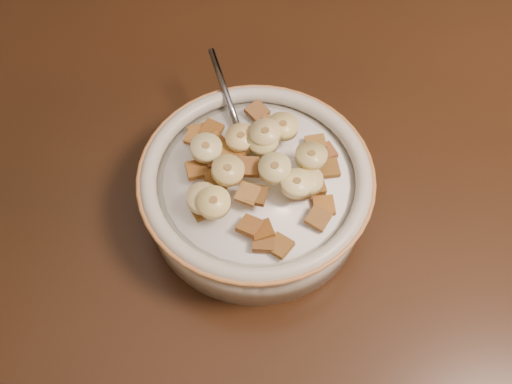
# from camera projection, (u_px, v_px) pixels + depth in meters

# --- Properties ---
(floor) EXTENTS (4.00, 4.50, 0.10)m
(floor) POSITION_uv_depth(u_px,v_px,m) (335.00, 366.00, 1.31)
(floor) COLOR #422816
(floor) RESTS_ON ground
(table) EXTENTS (1.44, 0.96, 0.04)m
(table) POSITION_uv_depth(u_px,v_px,m) (415.00, 182.00, 0.65)
(table) COLOR black
(table) RESTS_ON floor
(chair) EXTENTS (0.49, 0.49, 1.00)m
(chair) POSITION_uv_depth(u_px,v_px,m) (313.00, 11.00, 1.14)
(chair) COLOR black
(chair) RESTS_ON floor
(cereal_bowl) EXTENTS (0.22, 0.22, 0.05)m
(cereal_bowl) POSITION_uv_depth(u_px,v_px,m) (256.00, 194.00, 0.59)
(cereal_bowl) COLOR beige
(cereal_bowl) RESTS_ON table
(milk) EXTENTS (0.19, 0.19, 0.00)m
(milk) POSITION_uv_depth(u_px,v_px,m) (256.00, 179.00, 0.56)
(milk) COLOR white
(milk) RESTS_ON cereal_bowl
(spoon) EXTENTS (0.06, 0.07, 0.01)m
(spoon) POSITION_uv_depth(u_px,v_px,m) (245.00, 149.00, 0.58)
(spoon) COLOR gray
(spoon) RESTS_ON cereal_bowl
(cereal_square_0) EXTENTS (0.03, 0.03, 0.01)m
(cereal_square_0) POSITION_uv_depth(u_px,v_px,m) (262.00, 231.00, 0.52)
(cereal_square_0) COLOR brown
(cereal_square_0) RESTS_ON milk
(cereal_square_1) EXTENTS (0.03, 0.03, 0.01)m
(cereal_square_1) POSITION_uv_depth(u_px,v_px,m) (216.00, 143.00, 0.57)
(cereal_square_1) COLOR brown
(cereal_square_1) RESTS_ON milk
(cereal_square_2) EXTENTS (0.03, 0.03, 0.01)m
(cereal_square_2) POSITION_uv_depth(u_px,v_px,m) (207.00, 164.00, 0.56)
(cereal_square_2) COLOR brown
(cereal_square_2) RESTS_ON milk
(cereal_square_3) EXTENTS (0.03, 0.03, 0.01)m
(cereal_square_3) POSITION_uv_depth(u_px,v_px,m) (197.00, 170.00, 0.56)
(cereal_square_3) COLOR #915A1C
(cereal_square_3) RESTS_ON milk
(cereal_square_4) EXTENTS (0.03, 0.03, 0.01)m
(cereal_square_4) POSITION_uv_depth(u_px,v_px,m) (314.00, 185.00, 0.55)
(cereal_square_4) COLOR brown
(cereal_square_4) RESTS_ON milk
(cereal_square_5) EXTENTS (0.03, 0.03, 0.01)m
(cereal_square_5) POSITION_uv_depth(u_px,v_px,m) (202.00, 209.00, 0.54)
(cereal_square_5) COLOR brown
(cereal_square_5) RESTS_ON milk
(cereal_square_6) EXTENTS (0.02, 0.02, 0.01)m
(cereal_square_6) POSITION_uv_depth(u_px,v_px,m) (316.00, 143.00, 0.58)
(cereal_square_6) COLOR olive
(cereal_square_6) RESTS_ON milk
(cereal_square_7) EXTENTS (0.02, 0.02, 0.01)m
(cereal_square_7) POSITION_uv_depth(u_px,v_px,m) (264.00, 242.00, 0.52)
(cereal_square_7) COLOR brown
(cereal_square_7) RESTS_ON milk
(cereal_square_8) EXTENTS (0.03, 0.03, 0.01)m
(cereal_square_8) POSITION_uv_depth(u_px,v_px,m) (325.00, 152.00, 0.57)
(cereal_square_8) COLOR brown
(cereal_square_8) RESTS_ON milk
(cereal_square_9) EXTENTS (0.03, 0.03, 0.01)m
(cereal_square_9) POSITION_uv_depth(u_px,v_px,m) (199.00, 134.00, 0.59)
(cereal_square_9) COLOR #8F5C21
(cereal_square_9) RESTS_ON milk
(cereal_square_10) EXTENTS (0.03, 0.02, 0.01)m
(cereal_square_10) POSITION_uv_depth(u_px,v_px,m) (217.00, 159.00, 0.56)
(cereal_square_10) COLOR brown
(cereal_square_10) RESTS_ON milk
(cereal_square_11) EXTENTS (0.03, 0.03, 0.01)m
(cereal_square_11) POSITION_uv_depth(u_px,v_px,m) (257.00, 111.00, 0.60)
(cereal_square_11) COLOR brown
(cereal_square_11) RESTS_ON milk
(cereal_square_12) EXTENTS (0.03, 0.02, 0.01)m
(cereal_square_12) POSITION_uv_depth(u_px,v_px,m) (329.00, 168.00, 0.56)
(cereal_square_12) COLOR brown
(cereal_square_12) RESTS_ON milk
(cereal_square_13) EXTENTS (0.03, 0.03, 0.01)m
(cereal_square_13) POSITION_uv_depth(u_px,v_px,m) (216.00, 181.00, 0.55)
(cereal_square_13) COLOR brown
(cereal_square_13) RESTS_ON milk
(cereal_square_14) EXTENTS (0.03, 0.03, 0.01)m
(cereal_square_14) POSITION_uv_depth(u_px,v_px,m) (280.00, 246.00, 0.52)
(cereal_square_14) COLOR brown
(cereal_square_14) RESTS_ON milk
(cereal_square_15) EXTENTS (0.03, 0.03, 0.01)m
(cereal_square_15) POSITION_uv_depth(u_px,v_px,m) (236.00, 152.00, 0.56)
(cereal_square_15) COLOR brown
(cereal_square_15) RESTS_ON milk
(cereal_square_16) EXTENTS (0.03, 0.03, 0.01)m
(cereal_square_16) POSITION_uv_depth(u_px,v_px,m) (319.00, 218.00, 0.53)
(cereal_square_16) COLOR #945F2A
(cereal_square_16) RESTS_ON milk
(cereal_square_17) EXTENTS (0.02, 0.02, 0.01)m
(cereal_square_17) POSITION_uv_depth(u_px,v_px,m) (249.00, 167.00, 0.54)
(cereal_square_17) COLOR brown
(cereal_square_17) RESTS_ON milk
(cereal_square_18) EXTENTS (0.03, 0.03, 0.01)m
(cereal_square_18) POSITION_uv_depth(u_px,v_px,m) (227.00, 152.00, 0.56)
(cereal_square_18) COLOR brown
(cereal_square_18) RESTS_ON milk
(cereal_square_19) EXTENTS (0.03, 0.03, 0.01)m
(cereal_square_19) POSITION_uv_depth(u_px,v_px,m) (250.00, 226.00, 0.52)
(cereal_square_19) COLOR brown
(cereal_square_19) RESTS_ON milk
(cereal_square_20) EXTENTS (0.02, 0.02, 0.01)m
(cereal_square_20) POSITION_uv_depth(u_px,v_px,m) (256.00, 195.00, 0.53)
(cereal_square_20) COLOR brown
(cereal_square_20) RESTS_ON milk
(cereal_square_21) EXTENTS (0.02, 0.03, 0.01)m
(cereal_square_21) POSITION_uv_depth(u_px,v_px,m) (196.00, 137.00, 0.58)
(cereal_square_21) COLOR #8E5A20
(cereal_square_21) RESTS_ON milk
(cereal_square_22) EXTENTS (0.02, 0.02, 0.01)m
(cereal_square_22) POSITION_uv_depth(u_px,v_px,m) (270.00, 125.00, 0.59)
(cereal_square_22) COLOR olive
(cereal_square_22) RESTS_ON milk
(cereal_square_23) EXTENTS (0.03, 0.03, 0.01)m
(cereal_square_23) POSITION_uv_depth(u_px,v_px,m) (248.00, 194.00, 0.53)
(cereal_square_23) COLOR olive
(cereal_square_23) RESTS_ON milk
(cereal_square_24) EXTENTS (0.03, 0.03, 0.01)m
(cereal_square_24) POSITION_uv_depth(u_px,v_px,m) (212.00, 130.00, 0.59)
(cereal_square_24) COLOR brown
(cereal_square_24) RESTS_ON milk
(cereal_square_25) EXTENTS (0.02, 0.02, 0.01)m
(cereal_square_25) POSITION_uv_depth(u_px,v_px,m) (324.00, 206.00, 0.54)
(cereal_square_25) COLOR #935219
(cereal_square_25) RESTS_ON milk
(cereal_square_26) EXTENTS (0.03, 0.03, 0.01)m
(cereal_square_26) POSITION_uv_depth(u_px,v_px,m) (299.00, 189.00, 0.54)
(cereal_square_26) COLOR olive
(cereal_square_26) RESTS_ON milk
(banana_slice_0) EXTENTS (0.04, 0.04, 0.01)m
(banana_slice_0) POSITION_uv_depth(u_px,v_px,m) (275.00, 168.00, 0.53)
(banana_slice_0) COLOR #C8BE70
(banana_slice_0) RESTS_ON milk
(banana_slice_1) EXTENTS (0.04, 0.04, 0.01)m
(banana_slice_1) POSITION_uv_depth(u_px,v_px,m) (203.00, 198.00, 0.53)
(banana_slice_1) COLOR beige
(banana_slice_1) RESTS_ON milk
(banana_slice_2) EXTENTS (0.04, 0.04, 0.01)m
(banana_slice_2) POSITION_uv_depth(u_px,v_px,m) (283.00, 126.00, 0.57)
(banana_slice_2) COLOR #CABF61
(banana_slice_2) RESTS_ON milk
(banana_slice_3) EXTENTS (0.04, 0.04, 0.01)m
(banana_slice_3) POSITION_uv_depth(u_px,v_px,m) (307.00, 181.00, 0.54)
(banana_slice_3) COLOR beige
(banana_slice_3) RESTS_ON milk
(banana_slice_4) EXTENTS (0.04, 0.04, 0.01)m
(banana_slice_4) POSITION_uv_depth(u_px,v_px,m) (206.00, 148.00, 0.55)
(banana_slice_4) COLOR beige
(banana_slice_4) RESTS_ON milk
(banana_slice_5) EXTENTS (0.04, 0.04, 0.02)m
(banana_slice_5) POSITION_uv_depth(u_px,v_px,m) (311.00, 156.00, 0.55)
(banana_slice_5) COLOR #D0C184
(banana_slice_5) RESTS_ON milk
(banana_slice_6) EXTENTS (0.04, 0.04, 0.01)m
(banana_slice_6) POSITION_uv_depth(u_px,v_px,m) (241.00, 138.00, 0.56)
(banana_slice_6) COLOR #F6D47F
(banana_slice_6) RESTS_ON milk
(banana_slice_7) EXTENTS (0.04, 0.04, 0.01)m
(banana_slice_7) POSITION_uv_depth(u_px,v_px,m) (297.00, 183.00, 0.53)
(banana_slice_7) COLOR #FFF3A3
(banana_slice_7) RESTS_ON milk
(banana_slice_8) EXTENTS (0.04, 0.04, 0.01)m
(banana_slice_8) POSITION_uv_depth(u_px,v_px,m) (214.00, 203.00, 0.52)
(banana_slice_8) COLOR #FEDF7C
(banana_slice_8) RESTS_ON milk
(banana_slice_9) EXTENTS (0.04, 0.04, 0.01)m
(banana_slice_9) POSITION_uv_depth(u_px,v_px,m) (263.00, 141.00, 0.55)
(banana_slice_9) COLOR #D2C289
(banana_slice_9) RESTS_ON milk
(banana_slice_10) EXTENTS (0.04, 0.04, 0.01)m
(banana_slice_10) POSITION_uv_depth(u_px,v_px,m) (228.00, 170.00, 0.53)
(banana_slice_10) COLOR #CCC076
(banana_slice_10) RESTS_ON milk
(banana_slice_11) EXTENTS (0.03, 0.03, 0.01)m
(banana_slice_11) POSITION_uv_depth(u_px,v_px,m) (265.00, 133.00, 0.55)
(banana_slice_11) COLOR #E7CA8B
(banana_slice_11) RESTS_ON milk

